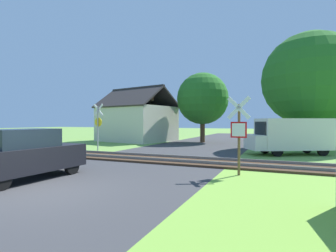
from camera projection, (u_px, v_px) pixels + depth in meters
The scene contains 10 objects.
ground_plane at pixel (41, 192), 7.51m from camera, with size 160.00×160.00×0.00m, color #6B9942.
road_asphalt at pixel (88, 178), 9.35m from camera, with size 8.23×80.00×0.01m, color #38383A.
rail_track at pixel (152, 159), 14.02m from camera, with size 60.00×2.60×0.22m.
stop_sign_near at pixel (239, 131), 9.87m from camera, with size 0.88×0.17×2.99m.
crossing_sign_far at pixel (98, 123), 18.42m from camera, with size 0.88×0.16×3.32m.
house at pixel (137, 122), 27.97m from camera, with size 8.42×7.64×5.77m.
tree_center at pixel (203, 99), 26.14m from camera, with size 5.14×5.14×6.95m.
tree_right at pixel (310, 79), 19.92m from camera, with size 7.12×7.12×8.86m.
mail_truck at pixel (290, 135), 16.17m from camera, with size 5.19×3.97×2.24m.
parked_car at pixel (26, 154), 9.14m from camera, with size 1.84×4.08×1.78m.
Camera 1 is at (6.29, -5.45, 2.01)m, focal length 28.00 mm.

